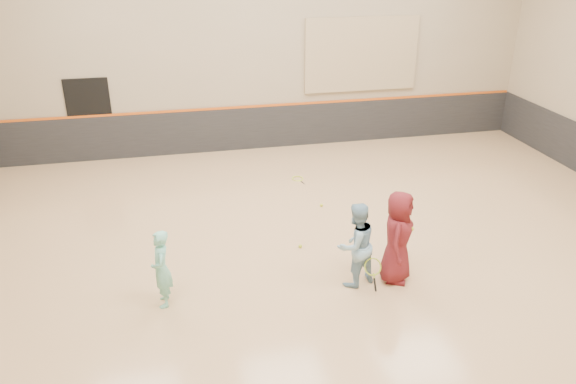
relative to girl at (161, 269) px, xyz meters
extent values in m
cube|color=tan|center=(2.84, 0.97, -0.76)|extent=(15.00, 12.00, 0.20)
cube|color=tan|center=(2.84, 6.98, 2.34)|extent=(15.00, 0.02, 6.00)
cube|color=tan|center=(2.84, -5.04, 2.34)|extent=(15.00, 0.02, 6.00)
cube|color=#232326|center=(2.84, 6.94, -0.06)|extent=(14.90, 0.04, 1.20)
cube|color=#D85914|center=(2.84, 6.93, 0.56)|extent=(14.90, 0.03, 0.06)
cube|color=tan|center=(5.64, 6.92, 1.84)|extent=(3.20, 0.08, 2.00)
cube|color=black|center=(-1.66, 6.95, 0.44)|extent=(1.10, 0.05, 2.20)
imported|color=#78D0BB|center=(0.00, 0.00, 0.00)|extent=(0.32, 0.48, 1.31)
imported|color=#83AFCA|center=(3.19, -0.10, 0.10)|extent=(0.89, 0.79, 1.50)
imported|color=maroon|center=(3.92, -0.12, 0.17)|extent=(0.85, 0.96, 1.65)
sphere|color=#BFD531|center=(2.57, 1.27, -0.62)|extent=(0.07, 0.07, 0.07)
sphere|color=#CFE435|center=(4.12, -0.21, 0.35)|extent=(0.07, 0.07, 0.07)
sphere|color=yellow|center=(3.45, 2.92, -0.62)|extent=(0.07, 0.07, 0.07)
camera|label=1|loc=(0.33, -7.81, 4.78)|focal=35.00mm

